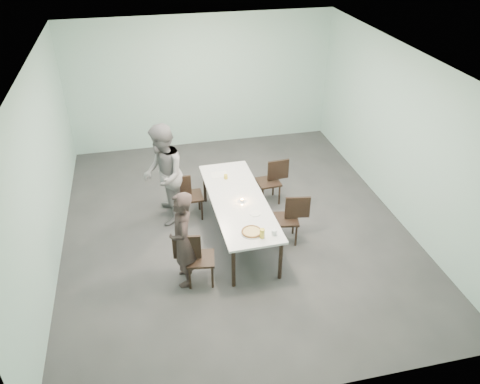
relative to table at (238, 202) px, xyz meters
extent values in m
plane|color=#333335|center=(-0.01, 0.30, -0.69)|extent=(7.00, 7.00, 0.00)
cube|color=#A1CBC1|center=(-0.01, 3.80, 0.81)|extent=(6.00, 0.02, 3.00)
cube|color=#A1CBC1|center=(-0.01, -3.20, 0.81)|extent=(6.00, 0.02, 3.00)
cube|color=#A1CBC1|center=(-3.01, 0.30, 0.81)|extent=(0.02, 7.00, 3.00)
cube|color=#A1CBC1|center=(2.99, 0.30, 0.81)|extent=(0.02, 7.00, 3.00)
cube|color=white|center=(-0.01, 0.30, 2.31)|extent=(6.00, 7.00, 0.02)
cube|color=white|center=(0.00, 0.00, 0.04)|extent=(0.95, 2.62, 0.04)
cylinder|color=black|center=(-0.35, -1.23, -0.34)|extent=(0.06, 0.06, 0.71)
cylinder|color=black|center=(-0.39, 1.21, -0.34)|extent=(0.06, 0.06, 0.71)
cylinder|color=black|center=(0.39, -1.21, -0.34)|extent=(0.06, 0.06, 0.71)
cylinder|color=black|center=(0.35, 1.23, -0.34)|extent=(0.06, 0.06, 0.71)
cube|color=black|center=(-0.81, -1.00, -0.26)|extent=(0.48, 0.48, 0.04)
cube|color=black|center=(-1.00, -0.97, -0.02)|extent=(0.42, 0.10, 0.40)
cylinder|color=black|center=(-1.00, -1.14, -0.49)|extent=(0.04, 0.04, 0.41)
cylinder|color=black|center=(-0.95, -0.81, -0.49)|extent=(0.04, 0.04, 0.41)
cylinder|color=black|center=(-0.67, -1.19, -0.49)|extent=(0.04, 0.04, 0.41)
cylinder|color=black|center=(-0.61, -0.86, -0.49)|extent=(0.04, 0.04, 0.41)
cube|color=black|center=(-0.72, 0.77, -0.26)|extent=(0.42, 0.42, 0.04)
cube|color=black|center=(-0.91, 0.77, -0.02)|extent=(0.42, 0.04, 0.40)
cylinder|color=black|center=(-0.89, 0.60, -0.49)|extent=(0.04, 0.04, 0.41)
cylinder|color=black|center=(-0.89, 0.94, -0.49)|extent=(0.04, 0.04, 0.41)
cylinder|color=black|center=(-0.55, 0.61, -0.49)|extent=(0.04, 0.04, 0.41)
cylinder|color=black|center=(-0.55, 0.95, -0.49)|extent=(0.04, 0.04, 0.41)
cube|color=black|center=(0.76, -0.30, -0.26)|extent=(0.49, 0.49, 0.04)
cube|color=black|center=(0.94, -0.33, -0.02)|extent=(0.42, 0.11, 0.40)
cylinder|color=black|center=(0.95, -0.16, -0.49)|extent=(0.04, 0.04, 0.41)
cylinder|color=black|center=(0.89, -0.50, -0.49)|extent=(0.04, 0.04, 0.41)
cylinder|color=black|center=(0.62, -0.10, -0.49)|extent=(0.04, 0.04, 0.41)
cylinder|color=black|center=(0.56, -0.44, -0.49)|extent=(0.04, 0.04, 0.41)
cube|color=black|center=(0.80, 0.95, -0.26)|extent=(0.45, 0.45, 0.04)
cube|color=black|center=(0.99, 0.96, -0.02)|extent=(0.42, 0.07, 0.40)
cylinder|color=black|center=(0.96, 1.13, -0.49)|extent=(0.04, 0.04, 0.41)
cylinder|color=black|center=(0.99, 0.79, -0.49)|extent=(0.04, 0.04, 0.41)
cylinder|color=black|center=(0.62, 1.11, -0.49)|extent=(0.04, 0.04, 0.41)
cylinder|color=black|center=(0.65, 0.77, -0.49)|extent=(0.04, 0.04, 0.41)
imported|color=black|center=(-1.05, -0.94, 0.10)|extent=(0.41, 0.59, 1.58)
imported|color=slate|center=(-1.17, 0.78, 0.24)|extent=(0.74, 0.93, 1.86)
cylinder|color=white|center=(0.00, -0.95, 0.06)|extent=(0.34, 0.34, 0.01)
cylinder|color=#F6D68C|center=(0.00, -0.95, 0.08)|extent=(0.30, 0.30, 0.01)
torus|color=brown|center=(0.00, -0.95, 0.08)|extent=(0.32, 0.32, 0.03)
cylinder|color=white|center=(0.17, -0.47, 0.06)|extent=(0.18, 0.18, 0.01)
cylinder|color=gold|center=(0.12, -1.09, 0.13)|extent=(0.08, 0.08, 0.15)
cylinder|color=silver|center=(0.32, -1.07, 0.10)|extent=(0.08, 0.08, 0.09)
cylinder|color=silver|center=(0.05, -0.07, 0.07)|extent=(0.06, 0.06, 0.03)
cylinder|color=orange|center=(0.05, -0.07, 0.10)|extent=(0.04, 0.04, 0.01)
cylinder|color=gold|center=(-0.07, 0.72, 0.10)|extent=(0.07, 0.07, 0.08)
cube|color=silver|center=(-0.16, 0.88, 0.06)|extent=(0.30, 0.23, 0.01)
camera|label=1|loc=(-1.42, -6.43, 4.36)|focal=35.00mm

